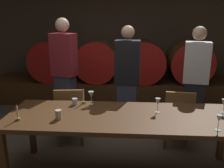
# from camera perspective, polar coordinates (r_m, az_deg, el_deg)

# --- Properties ---
(back_wall) EXTENTS (6.39, 0.24, 2.94)m
(back_wall) POSITION_cam_1_polar(r_m,az_deg,el_deg) (5.89, 2.21, 11.54)
(back_wall) COLOR #473A2D
(back_wall) RESTS_ON ground
(barrel_shelf) EXTENTS (5.75, 0.90, 0.50)m
(barrel_shelf) POSITION_cam_1_polar(r_m,az_deg,el_deg) (5.58, 1.91, -1.47)
(barrel_shelf) COLOR #4C2D16
(barrel_shelf) RESTS_ON ground
(wine_barrel_far_left) EXTENTS (0.88, 0.93, 0.88)m
(wine_barrel_far_left) POSITION_cam_1_polar(r_m,az_deg,el_deg) (5.66, -13.35, 5.50)
(wine_barrel_far_left) COLOR #513319
(wine_barrel_far_left) RESTS_ON barrel_shelf
(wine_barrel_center_left) EXTENTS (0.88, 0.93, 0.88)m
(wine_barrel_center_left) POSITION_cam_1_polar(r_m,az_deg,el_deg) (5.45, -3.25, 5.52)
(wine_barrel_center_left) COLOR brown
(wine_barrel_center_left) RESTS_ON barrel_shelf
(wine_barrel_center_right) EXTENTS (0.88, 0.93, 0.88)m
(wine_barrel_center_right) POSITION_cam_1_polar(r_m,az_deg,el_deg) (5.42, 7.24, 5.36)
(wine_barrel_center_right) COLOR #513319
(wine_barrel_center_right) RESTS_ON barrel_shelf
(wine_barrel_far_right) EXTENTS (0.88, 0.93, 0.88)m
(wine_barrel_far_right) POSITION_cam_1_polar(r_m,az_deg,el_deg) (5.57, 17.31, 5.04)
(wine_barrel_far_right) COLOR brown
(wine_barrel_far_right) RESTS_ON barrel_shelf
(dining_table) EXTENTS (2.74, 0.92, 0.77)m
(dining_table) POSITION_cam_1_polar(r_m,az_deg,el_deg) (2.90, 2.89, -8.42)
(dining_table) COLOR #4C2D16
(dining_table) RESTS_ON ground
(chair_left) EXTENTS (0.45, 0.45, 0.88)m
(chair_left) POSITION_cam_1_polar(r_m,az_deg,el_deg) (3.73, -9.74, -6.67)
(chair_left) COLOR brown
(chair_left) RESTS_ON ground
(chair_right) EXTENTS (0.44, 0.44, 0.88)m
(chair_right) POSITION_cam_1_polar(r_m,az_deg,el_deg) (3.70, 15.15, -7.17)
(chair_right) COLOR brown
(chair_right) RESTS_ON ground
(guest_left) EXTENTS (0.44, 0.35, 1.86)m
(guest_left) POSITION_cam_1_polar(r_m,az_deg,el_deg) (4.08, -10.89, 2.20)
(guest_left) COLOR #33384C
(guest_left) RESTS_ON ground
(guest_center) EXTENTS (0.39, 0.26, 1.75)m
(guest_center) POSITION_cam_1_polar(r_m,az_deg,el_deg) (3.84, 3.51, 0.63)
(guest_center) COLOR #33384C
(guest_center) RESTS_ON ground
(guest_right) EXTENTS (0.42, 0.31, 1.73)m
(guest_right) POSITION_cam_1_polar(r_m,az_deg,el_deg) (4.10, 18.73, 0.73)
(guest_right) COLOR black
(guest_right) RESTS_ON ground
(candle_left) EXTENTS (0.05, 0.05, 0.19)m
(candle_left) POSITION_cam_1_polar(r_m,az_deg,el_deg) (2.91, -21.02, -6.91)
(candle_left) COLOR olive
(candle_left) RESTS_ON dining_table
(candle_right) EXTENTS (0.05, 0.05, 0.21)m
(candle_right) POSITION_cam_1_polar(r_m,az_deg,el_deg) (3.24, -6.60, -3.47)
(candle_right) COLOR olive
(candle_right) RESTS_ON dining_table
(wine_glass_far_left) EXTENTS (0.07, 0.07, 0.17)m
(wine_glass_far_left) POSITION_cam_1_polar(r_m,az_deg,el_deg) (3.18, -4.87, -2.56)
(wine_glass_far_left) COLOR silver
(wine_glass_far_left) RESTS_ON dining_table
(wine_glass_center_left) EXTENTS (0.06, 0.06, 0.18)m
(wine_glass_center_left) POSITION_cam_1_polar(r_m,az_deg,el_deg) (2.96, 10.57, -4.21)
(wine_glass_center_left) COLOR silver
(wine_glass_center_left) RESTS_ON dining_table
(wine_glass_center_right) EXTENTS (0.06, 0.06, 0.17)m
(wine_glass_center_right) POSITION_cam_1_polar(r_m,az_deg,el_deg) (2.69, 23.57, -7.46)
(wine_glass_center_right) COLOR silver
(wine_glass_center_right) RESTS_ON dining_table
(wine_glass_far_right) EXTENTS (0.06, 0.06, 0.17)m
(wine_glass_far_right) POSITION_cam_1_polar(r_m,az_deg,el_deg) (3.18, 24.56, -4.09)
(wine_glass_far_right) COLOR white
(wine_glass_far_right) RESTS_ON dining_table
(cup_left) EXTENTS (0.07, 0.07, 0.11)m
(cup_left) POSITION_cam_1_polar(r_m,az_deg,el_deg) (2.82, -12.30, -6.93)
(cup_left) COLOR beige
(cup_left) RESTS_ON dining_table
(cup_right) EXTENTS (0.07, 0.07, 0.08)m
(cup_right) POSITION_cam_1_polar(r_m,az_deg,el_deg) (3.22, -8.62, -4.05)
(cup_right) COLOR silver
(cup_right) RESTS_ON dining_table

